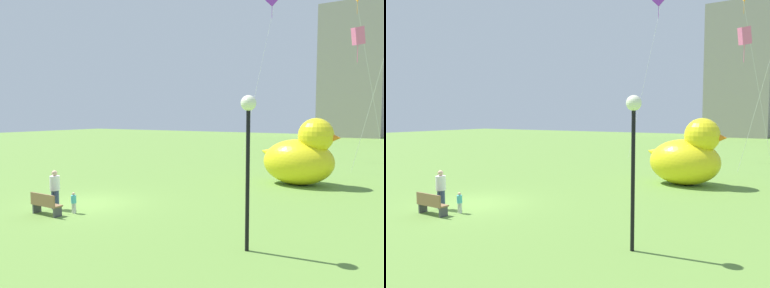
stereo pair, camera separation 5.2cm
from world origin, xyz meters
The scene contains 9 objects.
ground_plane centered at (0.00, 0.00, 0.00)m, with size 140.00×140.00×0.00m, color olive.
park_bench centered at (-0.02, -2.31, 0.47)m, with size 1.46×0.46×0.90m.
person_adult centered at (-0.47, -1.45, 0.94)m, with size 0.42×0.42×1.70m.
person_child centered at (0.75, -1.51, 0.48)m, with size 0.22×0.22×0.88m.
giant_inflatable_duck centered at (7.11, 9.76, 1.66)m, with size 4.72×3.03×3.91m.
lamppost centered at (8.58, -1.81, 3.54)m, with size 0.46×0.46×4.65m.
kite_purple centered at (0.78, 22.04, 13.86)m, with size 3.20×3.30×15.32m.
kite_orange centered at (7.91, 25.20, 14.09)m, with size 3.10×3.15×15.57m.
kite_pink centered at (9.34, 14.57, 9.13)m, with size 2.34×2.40×9.82m.
Camera 1 is at (12.82, -12.02, 4.07)m, focal length 34.95 mm.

